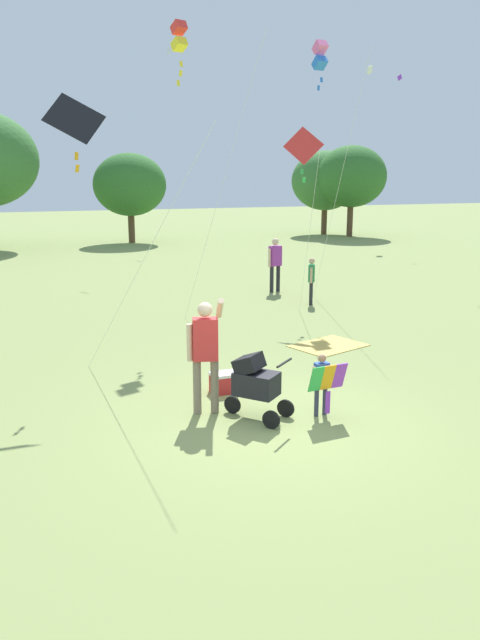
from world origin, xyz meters
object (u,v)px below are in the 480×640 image
Objects in this scene: child_with_butterfly_kite at (323,379)px; person_sitting_far at (275,261)px; stroller at (255,380)px; kite_orange_delta at (303,150)px; picnic_blanket at (328,346)px; kite_green_novelty at (320,56)px; kite_adult_black at (77,126)px; person_adult_flyer at (205,347)px; person_red_shirt at (311,277)px; kite_blue_high at (180,38)px; cooler_box at (224,383)px.

person_sitting_far is (3.66, 9.85, 0.42)m from child_with_butterfly_kite.
child_with_butterfly_kite is 0.58× the size of person_sitting_far.
kite_orange_delta reaches higher than stroller.
stroller reaches higher than picnic_blanket.
child_with_butterfly_kite is at bearing -120.66° from picnic_blanket.
stroller is 4.50m from picnic_blanket.
kite_green_novelty is 4.28× the size of person_sitting_far.
person_adult_flyer is at bearing -65.94° from kite_adult_black.
kite_blue_high is at bearing -175.32° from person_red_shirt.
kite_green_novelty is at bearing 32.86° from kite_adult_black.
person_red_shirt is (3.88, 0.32, -6.05)m from kite_blue_high.
person_adult_flyer is 4.81m from kite_adult_black.
cooler_box reaches higher than picnic_blanket.
person_red_shirt is at bearing 51.63° from person_adult_flyer.
kite_adult_black is at bearing 128.00° from child_with_butterfly_kite.
kite_orange_delta reaches higher than person_red_shirt.
person_adult_flyer is at bearing -127.55° from kite_orange_delta.
child_with_butterfly_kite is at bearing -17.06° from stroller.
child_with_butterfly_kite is 11.59m from kite_green_novelty.
cooler_box is at bearing -99.81° from kite_blue_high.
picnic_blanket is (-1.74, -4.16, -0.79)m from person_red_shirt.
picnic_blanket is at bearing 46.20° from stroller.
kite_blue_high is at bearing -164.13° from kite_green_novelty.
child_with_butterfly_kite is 1.87m from person_adult_flyer.
kite_blue_high reaches higher than person_red_shirt.
kite_blue_high is (-0.05, 7.36, 6.25)m from child_with_butterfly_kite.
cooler_box is at bearing 123.97° from child_with_butterfly_kite.
kite_adult_black is (-3.00, 3.84, 3.93)m from child_with_butterfly_kite.
cooler_box is (-1.06, 1.57, -0.42)m from child_with_butterfly_kite.
picnic_blanket is at bearing -3.51° from kite_adult_black.
kite_green_novelty is (4.43, 8.64, 6.34)m from child_with_butterfly_kite.
kite_orange_delta reaches higher than person_sitting_far.
person_red_shirt is (4.83, 7.38, 0.19)m from stroller.
picnic_blanket is (3.73, 2.75, -1.07)m from person_adult_flyer.
cooler_box is (-0.06, 1.26, -0.43)m from stroller.
person_red_shirt is at bearing -121.97° from kite_green_novelty.
person_sitting_far is at bearing 63.98° from stroller.
picnic_blanket is at bearing -112.70° from person_red_shirt.
kite_green_novelty is at bearing 15.87° from kite_blue_high.
kite_green_novelty reaches higher than kite_blue_high.
kite_blue_high is 8.90m from cooler_box.
kite_blue_high is at bearing 76.49° from person_adult_flyer.
kite_adult_black is at bearing -150.64° from person_red_shirt.
kite_green_novelty is (1.32, 1.68, 2.62)m from kite_orange_delta.
person_sitting_far is (5.30, 9.07, -0.06)m from person_adult_flyer.
kite_orange_delta is at bearing 52.29° from cooler_box.
kite_adult_black is 5.15m from kite_blue_high.
person_adult_flyer is at bearing 143.30° from stroller.
picnic_blanket is 3.38× the size of cooler_box.
stroller is 8.82m from person_red_shirt.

